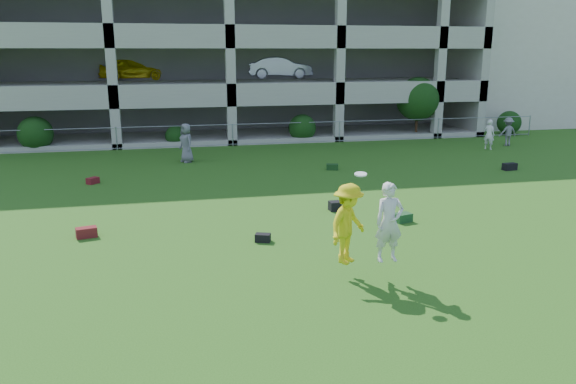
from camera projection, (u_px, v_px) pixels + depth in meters
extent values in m
plane|color=#235114|center=(338.00, 286.00, 12.28)|extent=(100.00, 100.00, 0.00)
cube|color=beige|center=(520.00, 50.00, 42.34)|extent=(16.00, 14.00, 10.00)
imported|color=slate|center=(186.00, 143.00, 25.65)|extent=(0.89, 1.03, 1.78)
imported|color=white|center=(489.00, 134.00, 28.99)|extent=(0.65, 0.68, 1.56)
imported|color=slate|center=(508.00, 132.00, 30.12)|extent=(0.99, 0.58, 1.52)
cube|color=#571D0F|center=(86.00, 232.00, 15.42)|extent=(0.60, 0.42, 0.28)
cube|color=black|center=(263.00, 238.00, 15.08)|extent=(0.46, 0.38, 0.22)
cube|color=#163D23|center=(403.00, 218.00, 16.83)|extent=(0.57, 0.47, 0.26)
cube|color=black|center=(335.00, 206.00, 18.00)|extent=(0.36, 0.36, 0.30)
cube|color=black|center=(510.00, 167.00, 24.10)|extent=(0.63, 0.37, 0.30)
cube|color=maroon|center=(93.00, 181.00, 21.64)|extent=(0.51, 0.52, 0.24)
cube|color=#153312|center=(332.00, 167.00, 24.17)|extent=(0.56, 0.42, 0.25)
imported|color=gold|center=(348.00, 224.00, 12.46)|extent=(1.34, 1.27, 1.83)
imported|color=silver|center=(389.00, 222.00, 12.19)|extent=(0.66, 0.44, 1.77)
cylinder|color=white|center=(361.00, 174.00, 12.08)|extent=(0.27, 0.27, 0.08)
cube|color=#9E998C|center=(209.00, 37.00, 41.82)|extent=(30.00, 0.50, 12.00)
cube|color=#9E998C|center=(432.00, 35.00, 38.49)|extent=(0.50, 14.00, 12.00)
cube|color=#9E998C|center=(220.00, 126.00, 36.86)|extent=(30.00, 14.00, 0.30)
cube|color=#9E998C|center=(219.00, 80.00, 36.13)|extent=(30.00, 14.00, 0.30)
cube|color=#9E998C|center=(217.00, 32.00, 35.39)|extent=(30.00, 14.00, 0.30)
cube|color=#9E998C|center=(231.00, 98.00, 29.79)|extent=(30.00, 0.30, 0.90)
cube|color=#9E998C|center=(230.00, 39.00, 29.05)|extent=(30.00, 0.30, 0.90)
cube|color=#9E998C|center=(109.00, 30.00, 27.79)|extent=(0.50, 0.50, 12.00)
cube|color=#9E998C|center=(230.00, 30.00, 29.03)|extent=(0.50, 0.50, 12.00)
cube|color=#9E998C|center=(340.00, 31.00, 30.28)|extent=(0.50, 0.50, 12.00)
cube|color=#9E998C|center=(442.00, 32.00, 31.53)|extent=(0.50, 0.50, 12.00)
cube|color=#605E59|center=(214.00, 35.00, 37.32)|extent=(29.00, 9.00, 11.60)
imported|color=yellow|center=(132.00, 69.00, 32.94)|extent=(4.05, 2.08, 1.32)
imported|color=#B5B8BC|center=(279.00, 68.00, 34.78)|extent=(4.05, 1.52, 1.32)
cylinder|color=gray|center=(117.00, 138.00, 28.88)|extent=(0.06, 0.06, 1.20)
cylinder|color=gray|center=(233.00, 135.00, 30.12)|extent=(0.06, 0.06, 1.20)
cylinder|color=gray|center=(339.00, 131.00, 31.37)|extent=(0.06, 0.06, 1.20)
cylinder|color=gray|center=(438.00, 128.00, 32.61)|extent=(0.06, 0.06, 1.20)
cylinder|color=gray|center=(530.00, 125.00, 33.86)|extent=(0.06, 0.06, 1.20)
cylinder|color=gray|center=(232.00, 125.00, 29.99)|extent=(36.00, 0.04, 0.04)
cylinder|color=gray|center=(233.00, 144.00, 30.25)|extent=(36.00, 0.04, 0.04)
sphere|color=#163D11|center=(35.00, 134.00, 28.54)|extent=(1.76, 1.76, 1.76)
sphere|color=#163D11|center=(176.00, 136.00, 30.08)|extent=(1.10, 1.10, 1.10)
sphere|color=#163D11|center=(302.00, 128.00, 31.48)|extent=(1.54, 1.54, 1.54)
cylinder|color=#382314|center=(417.00, 121.00, 33.07)|extent=(0.16, 0.16, 1.96)
sphere|color=#163D11|center=(418.00, 99.00, 32.76)|extent=(2.52, 2.52, 2.52)
sphere|color=#163D11|center=(509.00, 123.00, 34.19)|extent=(1.43, 1.43, 1.43)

